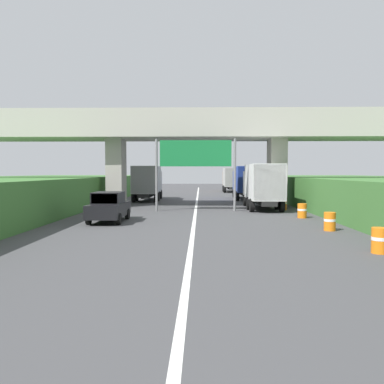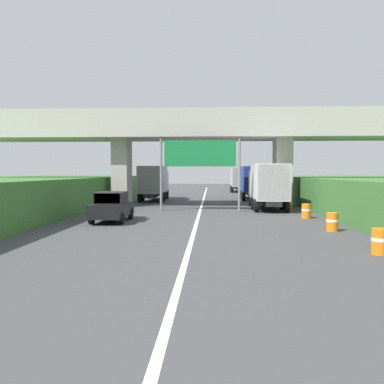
# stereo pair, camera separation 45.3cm
# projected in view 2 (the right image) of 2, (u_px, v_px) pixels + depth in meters

# --- Properties ---
(lane_centre_stripe) EXTENTS (0.20, 96.35, 0.01)m
(lane_centre_stripe) POSITION_uv_depth(u_px,v_px,m) (199.00, 216.00, 25.72)
(lane_centre_stripe) COLOR white
(lane_centre_stripe) RESTS_ON ground
(overpass_bridge) EXTENTS (40.00, 4.80, 7.77)m
(overpass_bridge) POSITION_uv_depth(u_px,v_px,m) (201.00, 136.00, 32.46)
(overpass_bridge) COLOR #ADA89E
(overpass_bridge) RESTS_ON ground
(overhead_highway_sign) EXTENTS (5.88, 0.18, 5.27)m
(overhead_highway_sign) POSITION_uv_depth(u_px,v_px,m) (200.00, 158.00, 28.70)
(overhead_highway_sign) COLOR slate
(overhead_highway_sign) RESTS_ON ground
(truck_silver) EXTENTS (2.44, 7.30, 3.44)m
(truck_silver) POSITION_uv_depth(u_px,v_px,m) (154.00, 181.00, 39.73)
(truck_silver) COLOR black
(truck_silver) RESTS_ON ground
(truck_blue) EXTENTS (2.44, 7.30, 3.44)m
(truck_blue) POSITION_uv_depth(u_px,v_px,m) (252.00, 181.00, 41.49)
(truck_blue) COLOR black
(truck_blue) RESTS_ON ground
(truck_orange) EXTENTS (2.44, 7.30, 3.44)m
(truck_orange) POSITION_uv_depth(u_px,v_px,m) (239.00, 179.00, 56.97)
(truck_orange) COLOR black
(truck_orange) RESTS_ON ground
(truck_white) EXTENTS (2.44, 7.30, 3.44)m
(truck_white) POSITION_uv_depth(u_px,v_px,m) (267.00, 184.00, 30.30)
(truck_white) COLOR black
(truck_white) RESTS_ON ground
(car_black) EXTENTS (1.86, 4.10, 1.72)m
(car_black) POSITION_uv_depth(u_px,v_px,m) (112.00, 207.00, 22.73)
(car_black) COLOR black
(car_black) RESTS_ON ground
(construction_barrel_2) EXTENTS (0.57, 0.57, 0.90)m
(construction_barrel_2) POSITION_uv_depth(u_px,v_px,m) (380.00, 241.00, 13.67)
(construction_barrel_2) COLOR orange
(construction_barrel_2) RESTS_ON ground
(construction_barrel_3) EXTENTS (0.57, 0.57, 0.90)m
(construction_barrel_3) POSITION_uv_depth(u_px,v_px,m) (332.00, 222.00, 19.01)
(construction_barrel_3) COLOR orange
(construction_barrel_3) RESTS_ON ground
(construction_barrel_4) EXTENTS (0.57, 0.57, 0.90)m
(construction_barrel_4) POSITION_uv_depth(u_px,v_px,m) (306.00, 211.00, 24.35)
(construction_barrel_4) COLOR orange
(construction_barrel_4) RESTS_ON ground
(construction_barrel_5) EXTENTS (0.57, 0.57, 0.90)m
(construction_barrel_5) POSITION_uv_depth(u_px,v_px,m) (288.00, 204.00, 29.69)
(construction_barrel_5) COLOR orange
(construction_barrel_5) RESTS_ON ground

